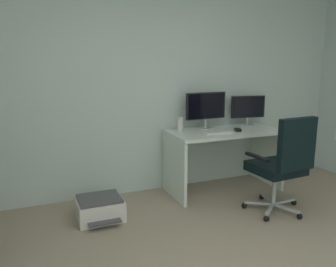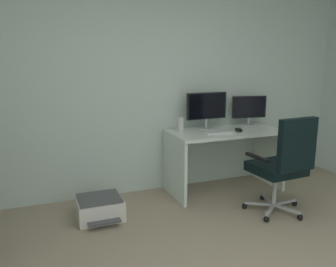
{
  "view_description": "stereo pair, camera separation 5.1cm",
  "coord_description": "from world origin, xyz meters",
  "px_view_note": "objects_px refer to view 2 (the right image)",
  "views": [
    {
      "loc": [
        -1.27,
        -1.58,
        1.6
      ],
      "look_at": [
        0.07,
        1.71,
        0.84
      ],
      "focal_mm": 37.77,
      "sensor_mm": 36.0,
      "label": 1
    },
    {
      "loc": [
        -1.22,
        -1.59,
        1.6
      ],
      "look_at": [
        0.07,
        1.71,
        0.84
      ],
      "focal_mm": 37.77,
      "sensor_mm": 36.0,
      "label": 2
    }
  ],
  "objects_px": {
    "desktop_speaker": "(181,124)",
    "computer_mouse": "(239,130)",
    "office_chair": "(283,162)",
    "monitor_main": "(207,107)",
    "printer": "(100,208)",
    "monitor_secondary": "(249,108)",
    "desk": "(225,147)",
    "keyboard": "(219,132)"
  },
  "relations": [
    {
      "from": "desktop_speaker",
      "to": "computer_mouse",
      "type": "bearing_deg",
      "value": -21.09
    },
    {
      "from": "office_chair",
      "to": "monitor_main",
      "type": "bearing_deg",
      "value": 109.26
    },
    {
      "from": "monitor_main",
      "to": "computer_mouse",
      "type": "height_order",
      "value": "monitor_main"
    },
    {
      "from": "office_chair",
      "to": "printer",
      "type": "bearing_deg",
      "value": 161.13
    },
    {
      "from": "printer",
      "to": "desktop_speaker",
      "type": "bearing_deg",
      "value": 19.09
    },
    {
      "from": "monitor_secondary",
      "to": "computer_mouse",
      "type": "relative_size",
      "value": 4.48
    },
    {
      "from": "desk",
      "to": "monitor_main",
      "type": "height_order",
      "value": "monitor_main"
    },
    {
      "from": "keyboard",
      "to": "computer_mouse",
      "type": "height_order",
      "value": "computer_mouse"
    },
    {
      "from": "monitor_secondary",
      "to": "desktop_speaker",
      "type": "relative_size",
      "value": 2.63
    },
    {
      "from": "desk",
      "to": "desktop_speaker",
      "type": "xyz_separation_m",
      "value": [
        -0.53,
        0.13,
        0.29
      ]
    },
    {
      "from": "computer_mouse",
      "to": "printer",
      "type": "bearing_deg",
      "value": -160.91
    },
    {
      "from": "desktop_speaker",
      "to": "office_chair",
      "type": "height_order",
      "value": "office_chair"
    },
    {
      "from": "desk",
      "to": "printer",
      "type": "height_order",
      "value": "desk"
    },
    {
      "from": "desktop_speaker",
      "to": "office_chair",
      "type": "bearing_deg",
      "value": -53.43
    },
    {
      "from": "monitor_main",
      "to": "printer",
      "type": "height_order",
      "value": "monitor_main"
    },
    {
      "from": "monitor_secondary",
      "to": "keyboard",
      "type": "bearing_deg",
      "value": -153.93
    },
    {
      "from": "printer",
      "to": "monitor_main",
      "type": "bearing_deg",
      "value": 16.22
    },
    {
      "from": "monitor_main",
      "to": "desktop_speaker",
      "type": "xyz_separation_m",
      "value": [
        -0.36,
        -0.05,
        -0.18
      ]
    },
    {
      "from": "keyboard",
      "to": "office_chair",
      "type": "xyz_separation_m",
      "value": [
        0.35,
        -0.72,
        -0.19
      ]
    },
    {
      "from": "monitor_main",
      "to": "computer_mouse",
      "type": "xyz_separation_m",
      "value": [
        0.27,
        -0.29,
        -0.25
      ]
    },
    {
      "from": "keyboard",
      "to": "desktop_speaker",
      "type": "bearing_deg",
      "value": 147.28
    },
    {
      "from": "monitor_main",
      "to": "desktop_speaker",
      "type": "relative_size",
      "value": 3.09
    },
    {
      "from": "desk",
      "to": "monitor_secondary",
      "type": "relative_size",
      "value": 3.01
    },
    {
      "from": "desk",
      "to": "printer",
      "type": "distance_m",
      "value": 1.65
    },
    {
      "from": "keyboard",
      "to": "desktop_speaker",
      "type": "xyz_separation_m",
      "value": [
        -0.37,
        0.25,
        0.07
      ]
    },
    {
      "from": "monitor_main",
      "to": "computer_mouse",
      "type": "relative_size",
      "value": 5.25
    },
    {
      "from": "monitor_secondary",
      "to": "printer",
      "type": "bearing_deg",
      "value": -168.52
    },
    {
      "from": "monitor_main",
      "to": "computer_mouse",
      "type": "bearing_deg",
      "value": -46.89
    },
    {
      "from": "monitor_main",
      "to": "desk",
      "type": "bearing_deg",
      "value": -46.17
    },
    {
      "from": "monitor_main",
      "to": "printer",
      "type": "relative_size",
      "value": 1.1
    },
    {
      "from": "desk",
      "to": "monitor_main",
      "type": "xyz_separation_m",
      "value": [
        -0.17,
        0.17,
        0.47
      ]
    },
    {
      "from": "monitor_secondary",
      "to": "office_chair",
      "type": "distance_m",
      "value": 1.12
    },
    {
      "from": "monitor_secondary",
      "to": "monitor_main",
      "type": "bearing_deg",
      "value": -179.99
    },
    {
      "from": "monitor_main",
      "to": "keyboard",
      "type": "bearing_deg",
      "value": -89.05
    },
    {
      "from": "desk",
      "to": "office_chair",
      "type": "bearing_deg",
      "value": -77.43
    },
    {
      "from": "desktop_speaker",
      "to": "printer",
      "type": "bearing_deg",
      "value": -160.91
    },
    {
      "from": "monitor_main",
      "to": "keyboard",
      "type": "height_order",
      "value": "monitor_main"
    },
    {
      "from": "printer",
      "to": "keyboard",
      "type": "bearing_deg",
      "value": 4.63
    },
    {
      "from": "desktop_speaker",
      "to": "monitor_main",
      "type": "bearing_deg",
      "value": 7.48
    },
    {
      "from": "computer_mouse",
      "to": "office_chair",
      "type": "height_order",
      "value": "office_chair"
    },
    {
      "from": "desk",
      "to": "keyboard",
      "type": "xyz_separation_m",
      "value": [
        -0.16,
        -0.12,
        0.22
      ]
    },
    {
      "from": "monitor_main",
      "to": "desktop_speaker",
      "type": "bearing_deg",
      "value": -172.52
    }
  ]
}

